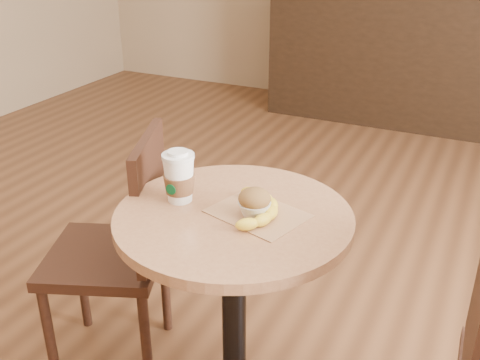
{
  "coord_description": "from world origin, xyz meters",
  "views": [
    {
      "loc": [
        0.6,
        -1.2,
        1.46
      ],
      "look_at": [
        0.02,
        0.01,
        0.83
      ],
      "focal_mm": 42.0,
      "sensor_mm": 36.0,
      "label": 1
    }
  ],
  "objects_px": {
    "chair_left": "(121,246)",
    "banana": "(255,209)",
    "cafe_table": "(234,288)",
    "coffee_cup": "(179,179)",
    "muffin": "(255,203)"
  },
  "relations": [
    {
      "from": "chair_left",
      "to": "banana",
      "type": "height_order",
      "value": "chair_left"
    },
    {
      "from": "cafe_table",
      "to": "chair_left",
      "type": "bearing_deg",
      "value": 168.63
    },
    {
      "from": "coffee_cup",
      "to": "banana",
      "type": "bearing_deg",
      "value": 3.31
    },
    {
      "from": "muffin",
      "to": "coffee_cup",
      "type": "bearing_deg",
      "value": -179.09
    },
    {
      "from": "chair_left",
      "to": "banana",
      "type": "distance_m",
      "value": 0.6
    },
    {
      "from": "cafe_table",
      "to": "muffin",
      "type": "bearing_deg",
      "value": 6.92
    },
    {
      "from": "coffee_cup",
      "to": "muffin",
      "type": "distance_m",
      "value": 0.23
    },
    {
      "from": "muffin",
      "to": "chair_left",
      "type": "bearing_deg",
      "value": 170.61
    },
    {
      "from": "coffee_cup",
      "to": "chair_left",
      "type": "bearing_deg",
      "value": 163.96
    },
    {
      "from": "cafe_table",
      "to": "banana",
      "type": "distance_m",
      "value": 0.27
    },
    {
      "from": "coffee_cup",
      "to": "muffin",
      "type": "xyz_separation_m",
      "value": [
        0.22,
        0.0,
        -0.03
      ]
    },
    {
      "from": "banana",
      "to": "coffee_cup",
      "type": "bearing_deg",
      "value": 166.43
    },
    {
      "from": "muffin",
      "to": "banana",
      "type": "xyz_separation_m",
      "value": [
        -0.0,
        0.01,
        -0.02
      ]
    },
    {
      "from": "coffee_cup",
      "to": "banana",
      "type": "distance_m",
      "value": 0.23
    },
    {
      "from": "chair_left",
      "to": "muffin",
      "type": "height_order",
      "value": "chair_left"
    }
  ]
}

